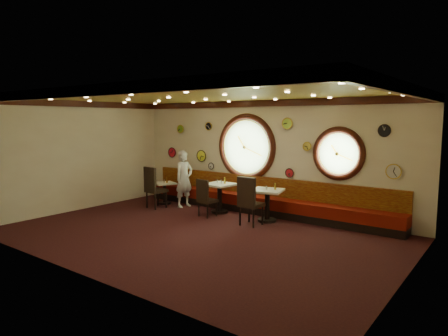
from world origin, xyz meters
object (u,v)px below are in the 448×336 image
condiment_b_salt (217,181)px  condiment_c_salt (266,188)px  condiment_a_bottle (167,180)px  table_a (165,190)px  condiment_a_pepper (164,182)px  chair_a (153,185)px  condiment_c_bottle (275,186)px  waiter (184,179)px  condiment_b_bottle (225,180)px  condiment_a_salt (164,181)px  table_c (267,201)px  chair_b (205,196)px  chair_c (249,198)px  table_b (220,194)px  condiment_c_pepper (267,188)px  condiment_b_pepper (221,182)px

condiment_b_salt → condiment_c_salt: condiment_c_salt is taller
condiment_a_bottle → condiment_b_salt: bearing=3.0°
table_a → condiment_c_salt: bearing=0.3°
condiment_a_pepper → table_a: bearing=125.6°
condiment_a_pepper → chair_a: bearing=-75.9°
condiment_c_bottle → condiment_a_bottle: bearing=-178.6°
waiter → chair_a: bearing=148.7°
condiment_b_salt → waiter: 1.23m
table_a → condiment_b_bottle: (2.28, 0.13, 0.51)m
condiment_a_salt → condiment_c_salt: condiment_c_salt is taller
table_c → condiment_a_bottle: condiment_a_bottle is taller
chair_b → condiment_c_salt: 1.72m
table_a → condiment_c_bottle: condiment_c_bottle is taller
chair_b → condiment_b_bottle: chair_b is taller
chair_a → condiment_c_salt: (3.51, 0.68, 0.18)m
chair_c → waiter: (-2.82, 0.70, 0.15)m
table_b → condiment_c_pepper: (1.63, -0.13, 0.36)m
table_c → condiment_c_bottle: 0.45m
table_b → condiment_b_bottle: condiment_b_bottle is taller
table_b → condiment_c_salt: (1.57, -0.05, 0.36)m
condiment_b_bottle → condiment_b_salt: bearing=180.0°
table_c → condiment_c_pepper: 0.37m
table_a → chair_c: 3.67m
chair_b → chair_a: bearing=-170.1°
table_b → condiment_c_pepper: size_ratio=8.48×
condiment_c_salt → condiment_b_bottle: bearing=175.5°
condiment_c_salt → chair_a: bearing=-169.0°
table_c → condiment_b_bottle: (-1.46, 0.11, 0.41)m
condiment_a_salt → condiment_b_bottle: 2.33m
chair_c → condiment_a_bottle: (-3.52, 0.67, 0.06)m
table_a → condiment_a_salt: (-0.04, 0.04, 0.30)m
condiment_a_bottle → chair_b: bearing=-16.4°
chair_b → waiter: waiter is taller
chair_c → condiment_b_pepper: bearing=154.3°
condiment_a_pepper → condiment_b_pepper: 2.17m
condiment_a_salt → chair_b: bearing=-15.7°
condiment_c_salt → waiter: bearing=179.1°
table_a → waiter: bearing=4.7°
table_b → condiment_a_bottle: size_ratio=4.82×
table_c → condiment_b_pepper: bearing=178.2°
chair_a → table_a: bearing=112.3°
table_c → condiment_c_salt: condiment_c_salt is taller
table_a → condiment_a_salt: condiment_a_salt is taller
chair_b → chair_c: 1.48m
chair_a → condiment_b_pepper: 2.14m
condiment_b_pepper → condiment_a_bottle: bearing=-178.9°
table_c → condiment_b_salt: condiment_b_salt is taller
chair_b → table_c: bearing=27.4°
table_b → chair_a: 2.08m
condiment_a_salt → condiment_c_bottle: condiment_c_bottle is taller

